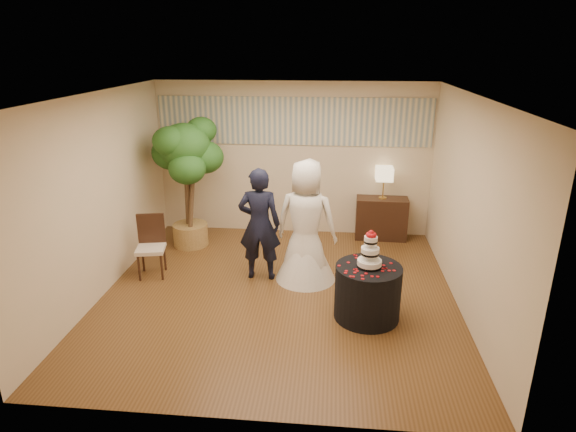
# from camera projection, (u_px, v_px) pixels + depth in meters

# --- Properties ---
(floor) EXTENTS (5.00, 5.00, 0.00)m
(floor) POSITION_uv_depth(u_px,v_px,m) (279.00, 293.00, 6.95)
(floor) COLOR brown
(floor) RESTS_ON ground
(ceiling) EXTENTS (5.00, 5.00, 0.00)m
(ceiling) POSITION_uv_depth(u_px,v_px,m) (277.00, 95.00, 6.00)
(ceiling) COLOR white
(ceiling) RESTS_ON wall_back
(wall_back) EXTENTS (5.00, 0.06, 2.80)m
(wall_back) POSITION_uv_depth(u_px,v_px,m) (293.00, 160.00, 8.82)
(wall_back) COLOR beige
(wall_back) RESTS_ON ground
(wall_front) EXTENTS (5.00, 0.06, 2.80)m
(wall_front) POSITION_uv_depth(u_px,v_px,m) (245.00, 290.00, 4.13)
(wall_front) COLOR beige
(wall_front) RESTS_ON ground
(wall_left) EXTENTS (0.06, 5.00, 2.80)m
(wall_left) POSITION_uv_depth(u_px,v_px,m) (100.00, 196.00, 6.70)
(wall_left) COLOR beige
(wall_left) RESTS_ON ground
(wall_right) EXTENTS (0.06, 5.00, 2.80)m
(wall_right) POSITION_uv_depth(u_px,v_px,m) (468.00, 207.00, 6.25)
(wall_right) COLOR beige
(wall_right) RESTS_ON ground
(mural_border) EXTENTS (4.90, 0.02, 0.85)m
(mural_border) POSITION_uv_depth(u_px,v_px,m) (293.00, 121.00, 8.56)
(mural_border) COLOR #ACB09D
(mural_border) RESTS_ON wall_back
(groom) EXTENTS (0.64, 0.42, 1.73)m
(groom) POSITION_uv_depth(u_px,v_px,m) (259.00, 224.00, 7.16)
(groom) COLOR black
(groom) RESTS_ON floor
(bride) EXTENTS (1.07, 1.07, 1.86)m
(bride) POSITION_uv_depth(u_px,v_px,m) (306.00, 222.00, 7.08)
(bride) COLOR white
(bride) RESTS_ON floor
(cake_table) EXTENTS (0.87, 0.87, 0.73)m
(cake_table) POSITION_uv_depth(u_px,v_px,m) (368.00, 292.00, 6.23)
(cake_table) COLOR black
(cake_table) RESTS_ON floor
(wedding_cake) EXTENTS (0.32, 0.32, 0.50)m
(wedding_cake) POSITION_uv_depth(u_px,v_px,m) (370.00, 249.00, 6.03)
(wedding_cake) COLOR white
(wedding_cake) RESTS_ON cake_table
(console) EXTENTS (0.93, 0.44, 0.77)m
(console) POSITION_uv_depth(u_px,v_px,m) (381.00, 218.00, 8.82)
(console) COLOR black
(console) RESTS_ON floor
(table_lamp) EXTENTS (0.30, 0.30, 0.58)m
(table_lamp) POSITION_uv_depth(u_px,v_px,m) (384.00, 183.00, 8.59)
(table_lamp) COLOR #D0B989
(table_lamp) RESTS_ON console
(ficus_tree) EXTENTS (1.51, 1.51, 2.29)m
(ficus_tree) POSITION_uv_depth(u_px,v_px,m) (187.00, 183.00, 8.25)
(ficus_tree) COLOR #24561C
(ficus_tree) RESTS_ON floor
(side_chair) EXTENTS (0.52, 0.53, 0.95)m
(side_chair) POSITION_uv_depth(u_px,v_px,m) (151.00, 247.00, 7.34)
(side_chair) COLOR black
(side_chair) RESTS_ON floor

